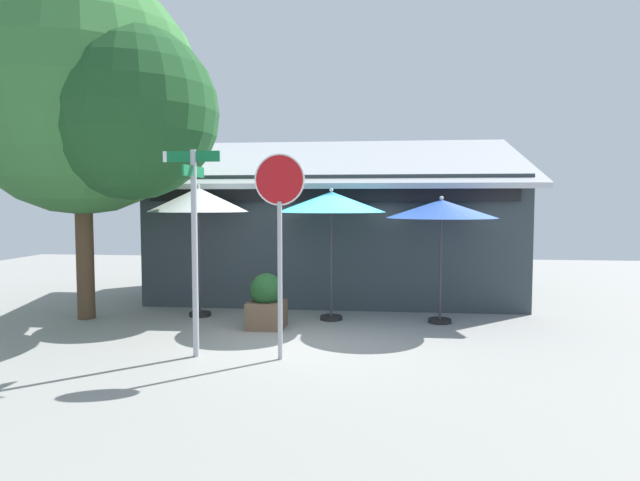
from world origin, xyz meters
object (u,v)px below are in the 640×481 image
street_sign_post (194,232)px  patio_umbrella_royal_blue_right (441,210)px  patio_umbrella_ivory_left (198,201)px  stop_sign (280,218)px  sidewalk_planter (267,302)px  shade_tree (92,99)px  patio_umbrella_teal_center (331,203)px

street_sign_post → patio_umbrella_royal_blue_right: 4.85m
patio_umbrella_ivory_left → street_sign_post: bearing=-72.7°
stop_sign → sidewalk_planter: 2.68m
patio_umbrella_ivory_left → patio_umbrella_royal_blue_right: size_ratio=1.10×
patio_umbrella_royal_blue_right → sidewalk_planter: 3.76m
patio_umbrella_royal_blue_right → shade_tree: (-6.73, -0.51, 2.15)m
patio_umbrella_ivory_left → patio_umbrella_royal_blue_right: patio_umbrella_ivory_left is taller
patio_umbrella_ivory_left → shade_tree: 2.80m
street_sign_post → stop_sign: 1.32m
street_sign_post → shade_tree: 4.39m
street_sign_post → shade_tree: size_ratio=0.46×
patio_umbrella_teal_center → sidewalk_planter: (-1.13, -0.85, -1.84)m
street_sign_post → sidewalk_planter: 2.55m
street_sign_post → patio_umbrella_teal_center: (1.80, 2.87, 0.43)m
stop_sign → patio_umbrella_ivory_left: (-2.22, 2.94, 0.25)m
patio_umbrella_ivory_left → shade_tree: shade_tree is taller
street_sign_post → stop_sign: street_sign_post is taller
patio_umbrella_royal_blue_right → shade_tree: 7.08m
stop_sign → sidewalk_planter: bearing=107.3°
patio_umbrella_teal_center → shade_tree: size_ratio=0.38×
patio_umbrella_teal_center → patio_umbrella_royal_blue_right: (2.12, -0.04, -0.14)m
street_sign_post → patio_umbrella_teal_center: 3.42m
patio_umbrella_teal_center → street_sign_post: bearing=-122.1°
stop_sign → shade_tree: size_ratio=0.45×
street_sign_post → sidewalk_planter: bearing=71.6°
patio_umbrella_ivory_left → patio_umbrella_teal_center: bearing=-1.3°
sidewalk_planter → shade_tree: bearing=175.1°
patio_umbrella_ivory_left → patio_umbrella_royal_blue_right: (4.84, -0.10, -0.18)m
patio_umbrella_ivory_left → sidewalk_planter: size_ratio=2.63×
patio_umbrella_teal_center → shade_tree: shade_tree is taller
stop_sign → patio_umbrella_royal_blue_right: 3.86m
patio_umbrella_teal_center → shade_tree: bearing=-173.1°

